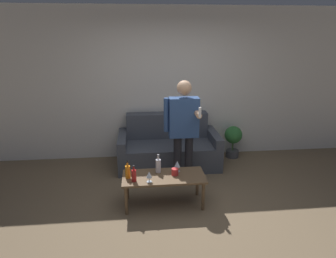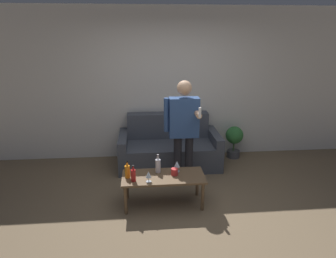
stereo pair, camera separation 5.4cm
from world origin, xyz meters
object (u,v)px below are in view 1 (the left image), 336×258
couch (168,148)px  coffee_table (164,179)px  person_standing_front (183,126)px  bottle_orange (158,165)px

couch → coffee_table: couch is taller
coffee_table → person_standing_front: bearing=58.7°
coffee_table → bottle_orange: (-0.06, 0.12, 0.15)m
couch → coffee_table: 1.34m
bottle_orange → person_standing_front: (0.40, 0.44, 0.41)m
bottle_orange → person_standing_front: size_ratio=0.16×
coffee_table → person_standing_front: size_ratio=0.68×
couch → coffee_table: (-0.20, -1.32, 0.07)m
couch → person_standing_front: 1.00m
bottle_orange → person_standing_front: bearing=47.5°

